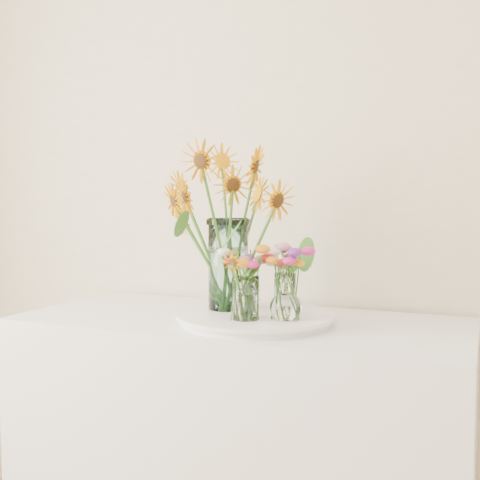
{
  "coord_description": "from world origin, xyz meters",
  "views": [
    {
      "loc": [
        0.36,
        0.2,
        1.28
      ],
      "look_at": [
        -0.34,
        1.89,
        1.15
      ],
      "focal_mm": 45.0,
      "sensor_mm": 36.0,
      "label": 1
    }
  ],
  "objects": [
    {
      "name": "sunflower_bouquet",
      "position": [
        -0.4,
        1.92,
        1.2
      ],
      "size": [
        0.88,
        0.88,
        0.55
      ],
      "primitive_type": null,
      "rotation": [
        0.0,
        0.0,
        -0.23
      ],
      "color": "orange",
      "rests_on": "tray"
    },
    {
      "name": "mason_jar",
      "position": [
        -0.4,
        1.92,
        1.07
      ],
      "size": [
        0.15,
        0.15,
        0.29
      ],
      "primitive_type": "cylinder",
      "rotation": [
        0.0,
        0.0,
        -0.23
      ],
      "color": "#AADFDE",
      "rests_on": "tray"
    },
    {
      "name": "tray",
      "position": [
        -0.29,
        1.88,
        0.91
      ],
      "size": [
        0.46,
        0.46,
        0.02
      ],
      "primitive_type": "cylinder",
      "color": "white",
      "rests_on": "counter"
    },
    {
      "name": "small_vase_c",
      "position": [
        -0.23,
        2.0,
        0.98
      ],
      "size": [
        0.07,
        0.07,
        0.12
      ],
      "primitive_type": "cylinder",
      "rotation": [
        0.0,
        0.0,
        0.05
      ],
      "color": "white",
      "rests_on": "tray"
    },
    {
      "name": "counter",
      "position": [
        -0.36,
        1.93,
        0.45
      ],
      "size": [
        1.4,
        0.6,
        0.9
      ],
      "primitive_type": "cube",
      "color": "white",
      "rests_on": "ground_plane"
    },
    {
      "name": "wildflower_posy_b",
      "position": [
        -0.18,
        1.83,
        1.04
      ],
      "size": [
        0.19,
        0.19,
        0.23
      ],
      "primitive_type": null,
      "color": "orange",
      "rests_on": "tray"
    },
    {
      "name": "small_vase_b",
      "position": [
        -0.18,
        1.83,
        0.99
      ],
      "size": [
        0.11,
        0.11,
        0.14
      ],
      "primitive_type": null,
      "rotation": [
        0.0,
        0.0,
        0.25
      ],
      "color": "white",
      "rests_on": "tray"
    },
    {
      "name": "small_vase_a",
      "position": [
        -0.28,
        1.78,
        0.99
      ],
      "size": [
        0.09,
        0.09,
        0.13
      ],
      "primitive_type": "cylinder",
      "rotation": [
        0.0,
        0.0,
        0.27
      ],
      "color": "white",
      "rests_on": "tray"
    },
    {
      "name": "wildflower_posy_a",
      "position": [
        -0.28,
        1.78,
        1.04
      ],
      "size": [
        0.19,
        0.19,
        0.22
      ],
      "primitive_type": null,
      "color": "orange",
      "rests_on": "tray"
    },
    {
      "name": "wildflower_posy_c",
      "position": [
        -0.23,
        2.0,
        1.03
      ],
      "size": [
        0.18,
        0.18,
        0.21
      ],
      "primitive_type": null,
      "color": "orange",
      "rests_on": "tray"
    }
  ]
}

